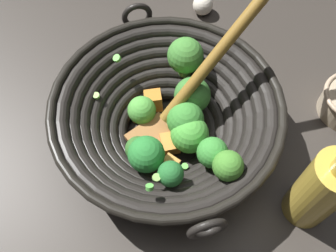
% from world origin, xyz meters
% --- Properties ---
extents(ground_plane, '(4.00, 4.00, 0.00)m').
position_xyz_m(ground_plane, '(0.00, 0.00, 0.00)').
color(ground_plane, '#332D28').
extents(wok, '(0.38, 0.39, 0.26)m').
position_xyz_m(wok, '(-0.00, 0.00, 0.07)').
color(wok, black).
rests_on(wok, ground).
extents(cooking_oil_bottle, '(0.06, 0.06, 0.21)m').
position_xyz_m(cooking_oil_bottle, '(-0.19, 0.16, 0.08)').
color(cooking_oil_bottle, gold).
rests_on(cooking_oil_bottle, ground).
extents(garlic_bulb, '(0.04, 0.04, 0.04)m').
position_xyz_m(garlic_bulb, '(-0.12, -0.28, 0.02)').
color(garlic_bulb, silver).
rests_on(garlic_bulb, ground).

